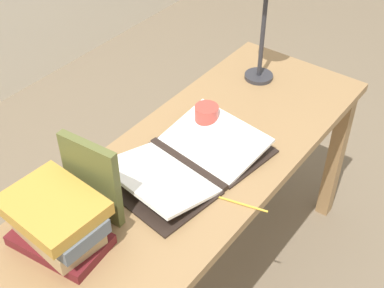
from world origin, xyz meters
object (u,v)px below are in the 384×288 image
(pencil, at_px, (243,204))
(coffee_mug, at_px, (207,118))
(open_book, at_px, (188,161))
(book_stack_tall, at_px, (56,222))
(book_standing_upright, at_px, (92,180))

(pencil, bearing_deg, coffee_mug, 52.28)
(coffee_mug, height_order, pencil, coffee_mug)
(open_book, relative_size, book_stack_tall, 2.02)
(open_book, xyz_separation_m, coffee_mug, (0.20, 0.07, 0.03))
(book_stack_tall, height_order, book_standing_upright, book_standing_upright)
(book_stack_tall, height_order, pencil, book_stack_tall)
(open_book, xyz_separation_m, book_stack_tall, (-0.49, 0.09, 0.07))
(coffee_mug, distance_m, pencil, 0.40)
(book_standing_upright, bearing_deg, book_stack_tall, 177.27)
(coffee_mug, bearing_deg, book_standing_upright, 177.19)
(book_standing_upright, relative_size, coffee_mug, 2.49)
(open_book, distance_m, coffee_mug, 0.22)
(book_standing_upright, distance_m, pencil, 0.47)
(coffee_mug, bearing_deg, open_book, -161.42)
(open_book, height_order, book_stack_tall, book_stack_tall)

